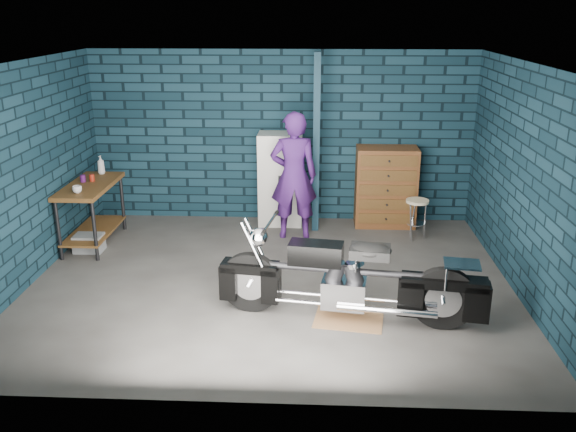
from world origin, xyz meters
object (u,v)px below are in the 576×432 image
Objects in this scene: tool_chest at (386,187)px; workbench at (92,214)px; motorcycle at (350,274)px; person at (294,176)px; locker at (280,179)px; storage_bin at (89,243)px; shop_stool at (416,219)px.

workbench is at bearing -166.65° from tool_chest.
motorcycle is 1.32× the size of person.
person is at bearing 113.95° from motorcycle.
locker is 1.66m from tool_chest.
locker reaches higher than motorcycle.
locker is 1.17× the size of tool_chest.
locker is at bearing 115.05° from motorcycle.
storage_bin is 4.54m from tool_chest.
storage_bin is at bearing -171.40° from shop_stool.
person is at bearing 179.42° from shop_stool.
motorcycle is 2.79m from shop_stool.
storage_bin is (-3.60, 1.84, -0.43)m from motorcycle.
person is at bearing 8.58° from workbench.
person reaches higher than motorcycle.
tool_chest is 0.80m from shop_stool.
tool_chest reaches higher than workbench.
locker is at bearing 26.46° from storage_bin.
motorcycle is (3.62, -2.13, 0.10)m from workbench.
shop_stool is at bearing -56.39° from tool_chest.
motorcycle is at bearing 100.84° from person.
person reaches higher than workbench.
shop_stool is at bearing -16.44° from locker.
person is at bearing -68.65° from locker.
workbench is 0.44m from storage_bin.
shop_stool is at bearing 174.62° from person.
workbench is 4.21m from motorcycle.
shop_stool is (1.83, -0.02, -0.64)m from person.
shop_stool is (1.11, 2.55, -0.25)m from motorcycle.
person is 1.30× the size of locker.
motorcycle is 4.07m from storage_bin.
workbench is 3.54× the size of storage_bin.
motorcycle is 3.24m from tool_chest.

